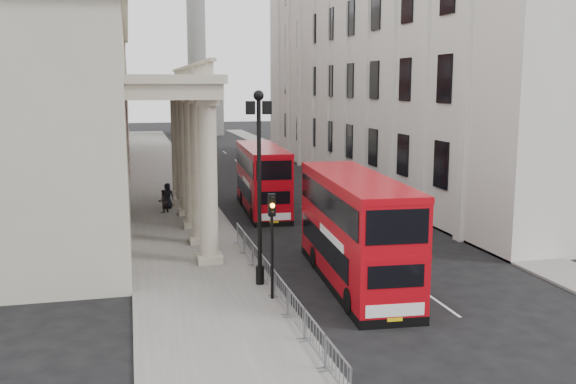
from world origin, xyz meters
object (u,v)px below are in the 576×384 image
object	(u,v)px
lamp_post_mid	(212,142)
bus_near	(355,228)
pedestrian_a	(190,209)
traffic_light	(272,226)
pedestrian_c	(168,196)
bus_far	(262,178)
lamp_post_north	(189,127)
lamp_post_south	(259,175)
monument_column	(196,42)
pedestrian_b	(163,201)

from	to	relation	value
lamp_post_mid	bus_near	bearing A→B (deg)	-75.83
bus_near	pedestrian_a	world-z (taller)	bus_near
traffic_light	pedestrian_c	distance (m)	20.77
bus_far	lamp_post_north	bearing A→B (deg)	106.32
lamp_post_south	traffic_light	size ratio (longest dim) A/B	1.93
monument_column	lamp_post_south	xyz separation A→B (m)	(-6.60, -88.00, -11.07)
lamp_post_south	pedestrian_a	distance (m)	14.36
lamp_post_south	bus_far	world-z (taller)	lamp_post_south
lamp_post_north	pedestrian_a	bearing A→B (deg)	-95.52
traffic_light	pedestrian_b	bearing A→B (deg)	99.95
lamp_post_south	pedestrian_c	world-z (taller)	lamp_post_south
lamp_post_mid	bus_far	bearing A→B (deg)	8.83
traffic_light	pedestrian_a	size ratio (longest dim) A/B	2.73
lamp_post_north	bus_near	size ratio (longest dim) A/B	0.74
lamp_post_north	pedestrian_a	distance (m)	18.83
monument_column	pedestrian_b	world-z (taller)	monument_column
monument_column	lamp_post_south	size ratio (longest dim) A/B	6.51
lamp_post_north	traffic_light	size ratio (longest dim) A/B	1.93
bus_near	monument_column	bearing A→B (deg)	92.68
traffic_light	monument_column	bearing A→B (deg)	85.87
lamp_post_south	traffic_light	bearing A→B (deg)	-87.16
monument_column	traffic_light	xyz separation A→B (m)	(-6.50, -90.02, -12.88)
pedestrian_a	lamp_post_north	bearing A→B (deg)	75.03
lamp_post_mid	pedestrian_b	size ratio (longest dim) A/B	5.34
bus_near	bus_far	bearing A→B (deg)	96.44
lamp_post_mid	bus_near	world-z (taller)	lamp_post_mid
lamp_post_north	bus_far	xyz separation A→B (m)	(3.51, -15.45, -2.57)
bus_far	pedestrian_b	distance (m)	6.91
monument_column	pedestrian_c	distance (m)	71.78
bus_near	pedestrian_a	distance (m)	15.41
traffic_light	pedestrian_c	bearing A→B (deg)	98.24
monument_column	lamp_post_north	xyz separation A→B (m)	(-6.60, -56.00, -11.07)
lamp_post_south	bus_far	size ratio (longest dim) A/B	0.79
pedestrian_b	pedestrian_c	distance (m)	1.49
traffic_light	pedestrian_b	xyz separation A→B (m)	(-3.34, 19.01, -2.21)
bus_near	bus_far	world-z (taller)	bus_near
monument_column	pedestrian_a	xyz separation A→B (m)	(-8.37, -74.32, -15.07)
lamp_post_south	bus_near	distance (m)	4.83
lamp_post_south	pedestrian_c	xyz separation A→B (m)	(-2.86, 18.43, -3.90)
lamp_post_north	bus_far	bearing A→B (deg)	-77.21
lamp_post_south	pedestrian_a	bearing A→B (deg)	97.37
traffic_light	bus_near	world-z (taller)	bus_near
pedestrian_a	pedestrian_c	bearing A→B (deg)	93.47
monument_column	traffic_light	world-z (taller)	monument_column
pedestrian_a	pedestrian_c	world-z (taller)	pedestrian_c
bus_far	pedestrian_a	bearing A→B (deg)	-147.98
monument_column	bus_near	distance (m)	89.52
pedestrian_c	pedestrian_b	bearing A→B (deg)	-87.95
lamp_post_north	pedestrian_a	xyz separation A→B (m)	(-1.77, -18.32, -4.00)
bus_far	pedestrian_c	world-z (taller)	bus_far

